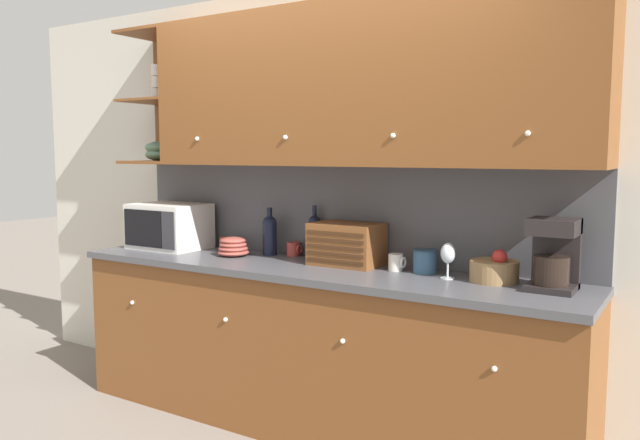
# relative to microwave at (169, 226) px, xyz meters

# --- Properties ---
(ground_plane) EXTENTS (24.00, 24.00, 0.00)m
(ground_plane) POSITION_rel_microwave_xyz_m (1.18, 0.24, -1.10)
(ground_plane) COLOR slate
(wall_back) EXTENTS (5.45, 0.06, 2.60)m
(wall_back) POSITION_rel_microwave_xyz_m (1.18, 0.27, 0.20)
(wall_back) COLOR beige
(wall_back) RESTS_ON ground_plane
(counter_unit) EXTENTS (3.07, 0.63, 0.95)m
(counter_unit) POSITION_rel_microwave_xyz_m (1.18, -0.06, -0.63)
(counter_unit) COLOR brown
(counter_unit) RESTS_ON ground_plane
(backsplash_panel) EXTENTS (3.05, 0.01, 0.57)m
(backsplash_panel) POSITION_rel_microwave_xyz_m (1.18, 0.24, 0.13)
(backsplash_panel) COLOR #4C4C51
(backsplash_panel) RESTS_ON counter_unit
(upper_cabinets) EXTENTS (3.05, 0.40, 0.88)m
(upper_cabinets) POSITION_rel_microwave_xyz_m (1.35, 0.05, 0.85)
(upper_cabinets) COLOR brown
(upper_cabinets) RESTS_ON backsplash_panel
(microwave) EXTENTS (0.49, 0.37, 0.30)m
(microwave) POSITION_rel_microwave_xyz_m (0.00, 0.00, 0.00)
(microwave) COLOR silver
(microwave) RESTS_ON counter_unit
(mug_patterned_third) EXTENTS (0.09, 0.08, 0.09)m
(mug_patterned_third) POSITION_rel_microwave_xyz_m (0.38, 0.13, -0.11)
(mug_patterned_third) COLOR #B73D38
(mug_patterned_third) RESTS_ON counter_unit
(bowl_stack_on_counter) EXTENTS (0.20, 0.20, 0.12)m
(bowl_stack_on_counter) POSITION_rel_microwave_xyz_m (0.57, -0.02, -0.09)
(bowl_stack_on_counter) COLOR #9E473D
(bowl_stack_on_counter) RESTS_ON counter_unit
(second_wine_bottle) EXTENTS (0.09, 0.09, 0.30)m
(second_wine_bottle) POSITION_rel_microwave_xyz_m (0.74, 0.13, -0.01)
(second_wine_bottle) COLOR black
(second_wine_bottle) RESTS_ON counter_unit
(mug) EXTENTS (0.09, 0.08, 0.09)m
(mug) POSITION_rel_microwave_xyz_m (0.89, 0.18, -0.11)
(mug) COLOR #B73D38
(mug) RESTS_ON counter_unit
(wine_bottle) EXTENTS (0.07, 0.07, 0.32)m
(wine_bottle) POSITION_rel_microwave_xyz_m (1.04, 0.18, -0.01)
(wine_bottle) COLOR black
(wine_bottle) RESTS_ON counter_unit
(bread_box) EXTENTS (0.39, 0.27, 0.24)m
(bread_box) POSITION_rel_microwave_xyz_m (1.33, 0.08, -0.03)
(bread_box) COLOR brown
(bread_box) RESTS_ON counter_unit
(mug_blue_second) EXTENTS (0.09, 0.08, 0.09)m
(mug_blue_second) POSITION_rel_microwave_xyz_m (1.65, 0.07, -0.10)
(mug_blue_second) COLOR silver
(mug_blue_second) RESTS_ON counter_unit
(storage_canister) EXTENTS (0.13, 0.13, 0.13)m
(storage_canister) POSITION_rel_microwave_xyz_m (1.80, 0.09, -0.09)
(storage_canister) COLOR #33567A
(storage_canister) RESTS_ON counter_unit
(wine_glass) EXTENTS (0.08, 0.08, 0.19)m
(wine_glass) POSITION_rel_microwave_xyz_m (1.96, 0.01, -0.03)
(wine_glass) COLOR silver
(wine_glass) RESTS_ON counter_unit
(fruit_basket) EXTENTS (0.24, 0.24, 0.17)m
(fruit_basket) POSITION_rel_microwave_xyz_m (2.18, 0.06, -0.09)
(fruit_basket) COLOR #937047
(fruit_basket) RESTS_ON counter_unit
(coffee_maker) EXTENTS (0.22, 0.23, 0.34)m
(coffee_maker) POSITION_rel_microwave_xyz_m (2.47, 0.02, 0.02)
(coffee_maker) COLOR black
(coffee_maker) RESTS_ON counter_unit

